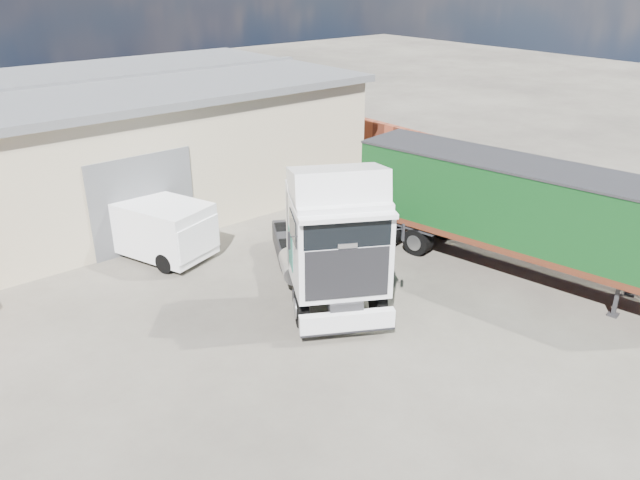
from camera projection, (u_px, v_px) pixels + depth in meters
ground at (370, 344)px, 17.58m from camera, size 120.00×120.00×0.00m
brick_boundary_wall at (465, 172)px, 27.97m from camera, size 0.35×26.00×2.50m
tractor_unit at (332, 243)px, 19.03m from camera, size 5.76×7.38×4.77m
box_trailer at (518, 207)px, 20.87m from camera, size 4.44×11.89×3.87m
panel_van at (151, 226)px, 22.65m from camera, size 3.63×5.50×2.09m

